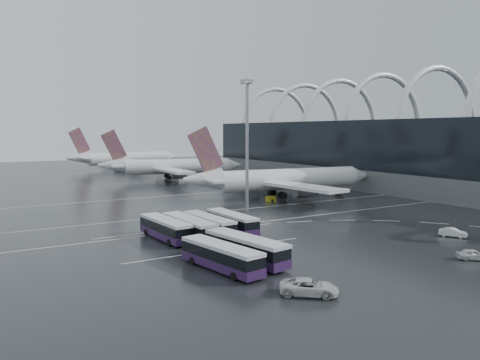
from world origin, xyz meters
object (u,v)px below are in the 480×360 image
bus_row_near_d (232,222)px  gse_cart_belly_d (303,189)px  floodlight_mast (247,129)px  airliner_main (281,180)px  airliner_gate_b (170,167)px  bus_row_near_c (208,225)px  airliner_gate_c (123,159)px  van_curve_a (309,287)px  bus_row_far_a (221,256)px  bus_row_near_a (165,228)px  bus_row_far_b (246,248)px  gse_cart_belly_b (315,191)px  van_curve_b (473,255)px  bus_row_near_b (189,227)px  gse_cart_belly_c (271,199)px  van_curve_c (453,232)px

bus_row_near_d → gse_cart_belly_d: 55.66m
bus_row_near_d → floodlight_mast: floodlight_mast is taller
airliner_main → airliner_gate_b: bearing=103.0°
bus_row_near_c → gse_cart_belly_d: size_ratio=5.32×
airliner_gate_b → bus_row_near_c: (-28.98, -85.80, -2.63)m
airliner_gate_c → gse_cart_belly_d: size_ratio=21.11×
floodlight_mast → van_curve_a: bearing=-114.7°
airliner_gate_b → bus_row_near_c: airliner_gate_b is taller
bus_row_far_a → floodlight_mast: size_ratio=0.49×
bus_row_near_a → bus_row_near_d: size_ratio=1.04×
airliner_gate_c → bus_row_near_d: bearing=-106.3°
airliner_gate_c → bus_row_far_b: 158.20m
bus_row_near_a → gse_cart_belly_d: size_ratio=5.43×
bus_row_near_c → bus_row_near_d: 4.61m
gse_cart_belly_b → gse_cart_belly_d: 3.70m
airliner_main → airliner_gate_c: airliner_gate_c is taller
bus_row_near_c → van_curve_b: size_ratio=3.13×
van_curve_a → floodlight_mast: bearing=15.4°
bus_row_far_b → van_curve_b: (26.28, -14.60, -1.13)m
bus_row_near_b → bus_row_near_d: bearing=-85.1°
bus_row_near_c → gse_cart_belly_b: 58.73m
bus_row_near_d → gse_cart_belly_c: bearing=-46.3°
gse_cart_belly_c → gse_cart_belly_d: bearing=29.5°
airliner_gate_b → gse_cart_belly_c: airliner_gate_b is taller
bus_row_far_a → van_curve_a: bus_row_far_a is taller
airliner_gate_c → gse_cart_belly_c: size_ratio=23.17×
airliner_gate_c → floodlight_mast: (-10.60, -121.81, 12.70)m
airliner_gate_b → gse_cart_belly_d: airliner_gate_b is taller
bus_row_near_a → bus_row_far_b: bearing=-170.1°
bus_row_far_a → bus_row_near_a: bearing=-10.0°
bus_row_near_a → bus_row_near_c: size_ratio=1.02×
bus_row_near_a → bus_row_far_b: 17.79m
bus_row_near_d → van_curve_b: size_ratio=3.08×
airliner_gate_b → bus_row_far_a: airliner_gate_b is taller
airliner_main → airliner_gate_b: size_ratio=1.07×
bus_row_near_d → van_curve_c: bus_row_near_d is taller
van_curve_b → gse_cart_belly_c: bearing=30.7°
bus_row_far_b → gse_cart_belly_b: size_ratio=7.41×
airliner_gate_c → bus_row_near_a: (-35.56, -137.72, -2.84)m
bus_row_near_b → gse_cart_belly_d: (51.59, 36.08, -1.17)m
bus_row_near_b → floodlight_mast: bearing=-53.1°
bus_row_far_b → van_curve_b: bearing=-127.9°
bus_row_far_a → gse_cart_belly_d: (55.26, 53.34, -1.10)m
van_curve_b → gse_cart_belly_c: 56.70m
bus_row_far_b → gse_cart_belly_c: (32.88, 41.71, -1.24)m
gse_cart_belly_c → bus_row_far_b: bearing=-128.2°
bus_row_far_b → van_curve_c: bus_row_far_b is taller
van_curve_b → gse_cart_belly_d: (24.53, 66.45, -0.04)m
bus_row_far_b → van_curve_b: 30.09m
van_curve_b → van_curve_c: bearing=-8.1°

